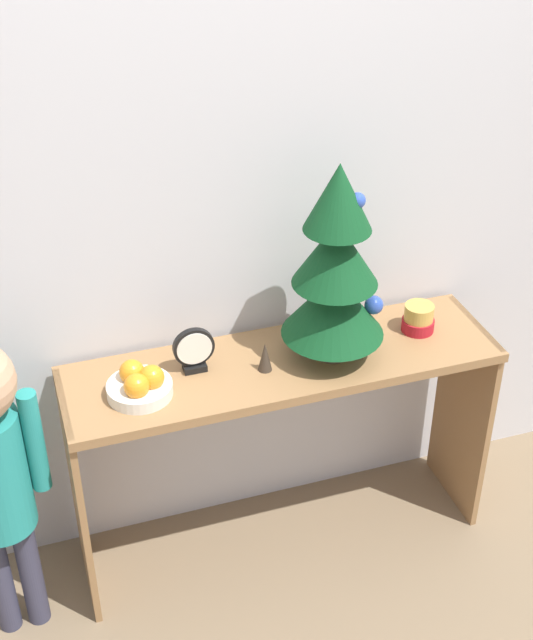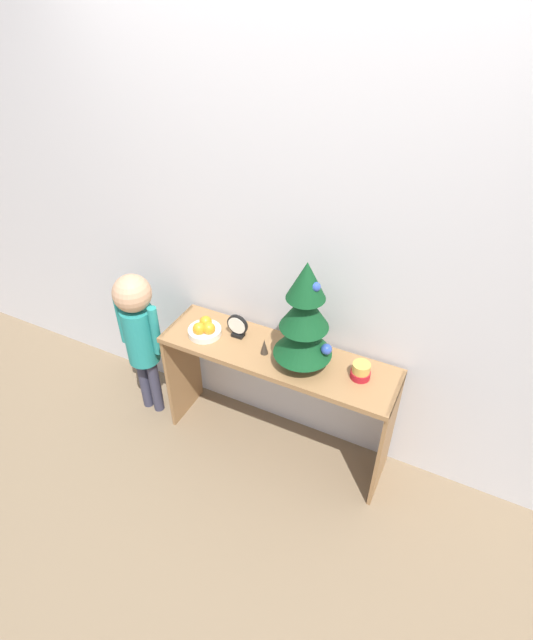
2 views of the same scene
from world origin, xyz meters
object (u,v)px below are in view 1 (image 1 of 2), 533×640
Objects in this scene: mini_tree at (335,269)px; desk_clock at (194,350)px; singing_bowl at (418,319)px; figurine at (265,357)px; fruit_bowl at (140,384)px.

mini_tree reaches higher than desk_clock.
figurine is (-0.51, -0.05, 0.00)m from singing_bowl.
desk_clock reaches higher than fruit_bowl.
fruit_bowl is 0.36m from figurine.
figurine is at bearing -174.54° from singing_bowl.
fruit_bowl is (-0.57, -0.02, -0.25)m from mini_tree.
singing_bowl is 0.70m from desk_clock.
mini_tree is at bearing 3.48° from figurine.
mini_tree is at bearing 1.71° from fruit_bowl.
fruit_bowl is at bearing -159.19° from desk_clock.
fruit_bowl is 0.87m from singing_bowl.
figurine reaches higher than singing_bowl.
figurine is (0.19, -0.06, -0.02)m from desk_clock.
fruit_bowl reaches higher than figurine.
figurine is (-0.21, -0.01, -0.24)m from mini_tree.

